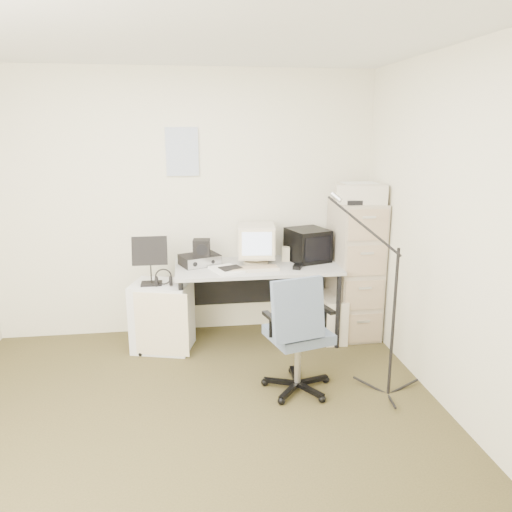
{
  "coord_description": "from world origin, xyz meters",
  "views": [
    {
      "loc": [
        -0.0,
        -2.95,
        1.97
      ],
      "look_at": [
        0.55,
        0.95,
        0.95
      ],
      "focal_mm": 35.0,
      "sensor_mm": 36.0,
      "label": 1
    }
  ],
  "objects": [
    {
      "name": "floor",
      "position": [
        0.0,
        0.0,
        -0.01
      ],
      "size": [
        3.6,
        3.6,
        0.01
      ],
      "primitive_type": "cube",
      "color": "#3B341C",
      "rests_on": "ground"
    },
    {
      "name": "ceiling",
      "position": [
        0.0,
        0.0,
        2.5
      ],
      "size": [
        3.6,
        3.6,
        0.01
      ],
      "primitive_type": "cube",
      "color": "white",
      "rests_on": "ground"
    },
    {
      "name": "wall_back",
      "position": [
        0.0,
        1.8,
        1.25
      ],
      "size": [
        3.6,
        0.02,
        2.5
      ],
      "primitive_type": "cube",
      "color": "beige",
      "rests_on": "ground"
    },
    {
      "name": "wall_front",
      "position": [
        0.0,
        -1.8,
        1.25
      ],
      "size": [
        3.6,
        0.02,
        2.5
      ],
      "primitive_type": "cube",
      "color": "beige",
      "rests_on": "ground"
    },
    {
      "name": "wall_right",
      "position": [
        1.8,
        0.0,
        1.25
      ],
      "size": [
        0.02,
        3.6,
        2.5
      ],
      "primitive_type": "cube",
      "color": "beige",
      "rests_on": "ground"
    },
    {
      "name": "wall_calendar",
      "position": [
        -0.02,
        1.79,
        1.75
      ],
      "size": [
        0.3,
        0.02,
        0.44
      ],
      "primitive_type": "cube",
      "color": "white",
      "rests_on": "wall_back"
    },
    {
      "name": "filing_cabinet",
      "position": [
        1.58,
        1.48,
        0.65
      ],
      "size": [
        0.4,
        0.6,
        1.3
      ],
      "primitive_type": "cube",
      "color": "#A59686",
      "rests_on": "floor"
    },
    {
      "name": "printer",
      "position": [
        1.58,
        1.41,
        1.39
      ],
      "size": [
        0.51,
        0.4,
        0.17
      ],
      "primitive_type": "cube",
      "rotation": [
        0.0,
        0.0,
        -0.24
      ],
      "color": "beige",
      "rests_on": "filing_cabinet"
    },
    {
      "name": "desk",
      "position": [
        0.63,
        1.45,
        0.36
      ],
      "size": [
        1.5,
        0.7,
        0.73
      ],
      "primitive_type": "cube",
      "color": "#ACABA7",
      "rests_on": "floor"
    },
    {
      "name": "crt_monitor",
      "position": [
        0.63,
        1.53,
        0.91
      ],
      "size": [
        0.37,
        0.38,
        0.37
      ],
      "primitive_type": "cube",
      "rotation": [
        0.0,
        0.0,
        -0.1
      ],
      "color": "beige",
      "rests_on": "desk"
    },
    {
      "name": "crt_tv",
      "position": [
        1.13,
        1.56,
        0.88
      ],
      "size": [
        0.43,
        0.44,
        0.31
      ],
      "primitive_type": "cube",
      "rotation": [
        0.0,
        0.0,
        0.3
      ],
      "color": "black",
      "rests_on": "desk"
    },
    {
      "name": "desk_speaker",
      "position": [
        0.93,
        1.57,
        0.8
      ],
      "size": [
        0.09,
        0.09,
        0.14
      ],
      "primitive_type": "cube",
      "rotation": [
        0.0,
        0.0,
        -0.25
      ],
      "color": "beige",
      "rests_on": "desk"
    },
    {
      "name": "keyboard",
      "position": [
        0.58,
        1.29,
        0.74
      ],
      "size": [
        0.46,
        0.18,
        0.03
      ],
      "primitive_type": "cube",
      "rotation": [
        0.0,
        0.0,
        0.05
      ],
      "color": "beige",
      "rests_on": "desk"
    },
    {
      "name": "mouse",
      "position": [
        0.98,
        1.3,
        0.75
      ],
      "size": [
        0.11,
        0.14,
        0.04
      ],
      "primitive_type": "cube",
      "rotation": [
        0.0,
        0.0,
        -0.41
      ],
      "color": "black",
      "rests_on": "desk"
    },
    {
      "name": "radio_receiver",
      "position": [
        0.11,
        1.54,
        0.78
      ],
      "size": [
        0.41,
        0.35,
        0.1
      ],
      "primitive_type": "cube",
      "rotation": [
        0.0,
        0.0,
        0.37
      ],
      "color": "black",
      "rests_on": "desk"
    },
    {
      "name": "radio_speaker",
      "position": [
        0.13,
        1.5,
        0.9
      ],
      "size": [
        0.16,
        0.16,
        0.15
      ],
      "primitive_type": "cube",
      "rotation": [
        0.0,
        0.0,
        -0.1
      ],
      "color": "black",
      "rests_on": "radio_receiver"
    },
    {
      "name": "papers",
      "position": [
        0.33,
        1.3,
        0.74
      ],
      "size": [
        0.32,
        0.37,
        0.02
      ],
      "primitive_type": "cube",
      "rotation": [
        0.0,
        0.0,
        0.37
      ],
      "color": "white",
      "rests_on": "desk"
    },
    {
      "name": "pc_tower",
      "position": [
        1.34,
        1.38,
        0.21
      ],
      "size": [
        0.22,
        0.46,
        0.42
      ],
      "primitive_type": "cube",
      "rotation": [
        0.0,
        0.0,
        -0.04
      ],
      "color": "beige",
      "rests_on": "floor"
    },
    {
      "name": "office_chair",
      "position": [
        0.8,
        0.45,
        0.48
      ],
      "size": [
        0.67,
        0.67,
        0.95
      ],
      "primitive_type": "cube",
      "rotation": [
        0.0,
        0.0,
        0.26
      ],
      "color": "slate",
      "rests_on": "floor"
    },
    {
      "name": "side_cart",
      "position": [
        -0.25,
        1.36,
        0.31
      ],
      "size": [
        0.59,
        0.52,
        0.62
      ],
      "primitive_type": "cube",
      "rotation": [
        0.0,
        0.0,
        -0.27
      ],
      "color": "silver",
      "rests_on": "floor"
    },
    {
      "name": "music_stand",
      "position": [
        -0.33,
        1.34,
        0.84
      ],
      "size": [
        0.3,
        0.17,
        0.44
      ],
      "primitive_type": "cube",
      "rotation": [
        0.0,
        0.0,
        -0.01
      ],
      "color": "black",
      "rests_on": "side_cart"
    },
    {
      "name": "headphones",
      "position": [
        -0.22,
        1.29,
        0.67
      ],
      "size": [
        0.18,
        0.18,
        0.03
      ],
      "primitive_type": "torus",
      "rotation": [
        0.0,
        0.0,
        -0.15
      ],
      "color": "black",
      "rests_on": "side_cart"
    },
    {
      "name": "mic_stand",
      "position": [
        1.48,
        0.3,
        0.75
      ],
      "size": [
        0.03,
        0.03,
        1.49
      ],
      "primitive_type": "cylinder",
      "rotation": [
        0.0,
        0.0,
        2.27
      ],
      "color": "black",
      "rests_on": "floor"
    }
  ]
}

